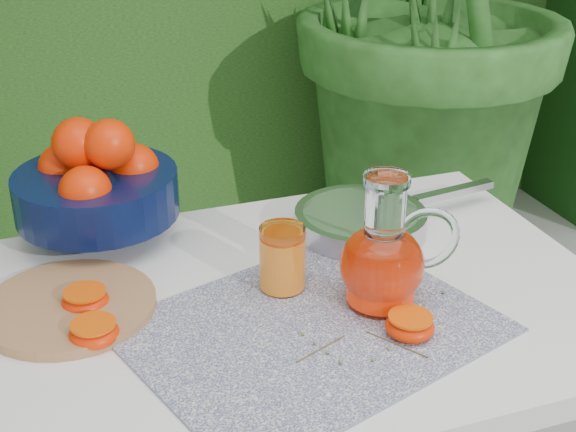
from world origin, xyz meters
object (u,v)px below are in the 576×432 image
object	(u,v)px
juice_pitcher	(384,261)
cutting_board	(69,306)
saute_pan	(362,220)
white_table	(292,340)
fruit_bowl	(96,183)

from	to	relation	value
juice_pitcher	cutting_board	bearing A→B (deg)	162.80
juice_pitcher	saute_pan	bearing A→B (deg)	72.97
saute_pan	white_table	bearing A→B (deg)	-139.60
white_table	fruit_bowl	xyz separation A→B (m)	(-0.25, 0.30, 0.18)
fruit_bowl	juice_pitcher	world-z (taller)	fruit_bowl
juice_pitcher	saute_pan	xyz separation A→B (m)	(0.07, 0.23, -0.05)
white_table	juice_pitcher	xyz separation A→B (m)	(0.12, -0.07, 0.16)
white_table	juice_pitcher	world-z (taller)	juice_pitcher
cutting_board	fruit_bowl	size ratio (longest dim) A/B	0.72
fruit_bowl	juice_pitcher	distance (m)	0.53
cutting_board	juice_pitcher	size ratio (longest dim) A/B	1.24
fruit_bowl	saute_pan	xyz separation A→B (m)	(0.44, -0.14, -0.08)
fruit_bowl	juice_pitcher	bearing A→B (deg)	-44.94
cutting_board	saute_pan	xyz separation A→B (m)	(0.52, 0.09, 0.02)
white_table	cutting_board	world-z (taller)	cutting_board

